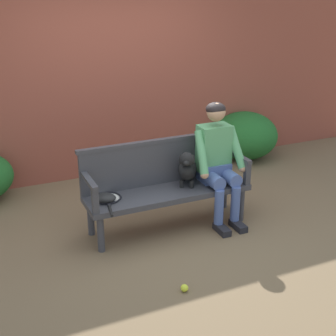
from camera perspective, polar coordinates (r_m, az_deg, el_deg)
The scene contains 12 objects.
ground_plane at distance 5.22m, azimuth -0.00°, elevation -7.02°, with size 40.00×40.00×0.00m, color brown.
brick_garden_fence at distance 6.45m, azimuth -6.92°, elevation 11.02°, with size 8.00×0.30×2.66m, color brown.
hedge_bush_mid_right at distance 7.16m, azimuth 9.13°, elevation 3.85°, with size 0.97×0.94×0.69m, color #1E5B23.
garden_bench at distance 5.05m, azimuth -0.00°, elevation -3.24°, with size 1.76×0.48×0.44m.
bench_backrest at distance 5.11m, azimuth -0.97°, elevation 0.85°, with size 1.80×0.06×0.50m.
bench_armrest_left_end at distance 4.62m, azimuth -9.11°, elevation -2.50°, with size 0.06×0.48×0.28m.
bench_armrest_right_end at distance 5.25m, azimuth 8.78°, elevation 0.55°, with size 0.06×0.48×0.28m.
person_seated at distance 5.16m, azimuth 5.87°, elevation 1.18°, with size 0.56×0.64×1.31m.
dog_on_bench at distance 5.06m, azimuth 2.31°, elevation 0.03°, with size 0.32×0.40×0.41m.
tennis_racket at distance 4.85m, azimuth -7.22°, elevation -3.68°, with size 0.34×0.58×0.03m.
baseball_glove at distance 4.79m, azimuth -7.50°, elevation -3.54°, with size 0.22×0.17×0.09m, color black.
tennis_ball at distance 4.24m, azimuth 1.98°, elevation -14.10°, with size 0.07×0.07×0.07m, color #CCDB33.
Camera 1 is at (-1.86, -4.18, 2.51)m, focal length 51.16 mm.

